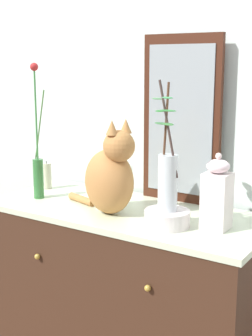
{
  "coord_description": "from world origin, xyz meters",
  "views": [
    {
      "loc": [
        1.09,
        -1.68,
        1.44
      ],
      "look_at": [
        0.0,
        0.0,
        1.01
      ],
      "focal_mm": 52.33,
      "sensor_mm": 36.0,
      "label": 1
    }
  ],
  "objects_px": {
    "bowl_porcelain": "(167,218)",
    "candle_pillar": "(47,176)",
    "mirror_leaning": "(181,120)",
    "jar_lidded_porcelain": "(217,195)",
    "cat_sitting": "(110,176)",
    "vase_slim_green": "(38,164)",
    "vase_glass_clear": "(167,176)",
    "sideboard": "(126,299)"
  },
  "relations": [
    {
      "from": "bowl_porcelain",
      "to": "candle_pillar",
      "type": "bearing_deg",
      "value": 167.01
    },
    {
      "from": "mirror_leaning",
      "to": "jar_lidded_porcelain",
      "type": "bearing_deg",
      "value": -42.41
    },
    {
      "from": "cat_sitting",
      "to": "vase_slim_green",
      "type": "relative_size",
      "value": 0.67
    },
    {
      "from": "candle_pillar",
      "to": "vase_slim_green",
      "type": "bearing_deg",
      "value": -60.28
    },
    {
      "from": "cat_sitting",
      "to": "vase_glass_clear",
      "type": "xyz_separation_m",
      "value": [
        0.27,
        -0.02,
        0.04
      ]
    },
    {
      "from": "cat_sitting",
      "to": "vase_slim_green",
      "type": "bearing_deg",
      "value": 177.96
    },
    {
      "from": "bowl_porcelain",
      "to": "vase_glass_clear",
      "type": "relative_size",
      "value": 0.36
    },
    {
      "from": "mirror_leaning",
      "to": "cat_sitting",
      "type": "relative_size",
      "value": 1.79
    },
    {
      "from": "mirror_leaning",
      "to": "bowl_porcelain",
      "type": "distance_m",
      "value": 0.49
    },
    {
      "from": "mirror_leaning",
      "to": "jar_lidded_porcelain",
      "type": "relative_size",
      "value": 2.53
    },
    {
      "from": "bowl_porcelain",
      "to": "candle_pillar",
      "type": "relative_size",
      "value": 1.25
    },
    {
      "from": "sideboard",
      "to": "vase_slim_green",
      "type": "xyz_separation_m",
      "value": [
        -0.43,
        -0.07,
        0.58
      ]
    },
    {
      "from": "vase_slim_green",
      "to": "vase_glass_clear",
      "type": "xyz_separation_m",
      "value": [
        0.68,
        -0.03,
        0.04
      ]
    },
    {
      "from": "cat_sitting",
      "to": "vase_slim_green",
      "type": "xyz_separation_m",
      "value": [
        -0.41,
        0.01,
        -0.0
      ]
    },
    {
      "from": "mirror_leaning",
      "to": "bowl_porcelain",
      "type": "height_order",
      "value": "mirror_leaning"
    },
    {
      "from": "sideboard",
      "to": "candle_pillar",
      "type": "distance_m",
      "value": 0.71
    },
    {
      "from": "cat_sitting",
      "to": "vase_slim_green",
      "type": "distance_m",
      "value": 0.41
    },
    {
      "from": "mirror_leaning",
      "to": "cat_sitting",
      "type": "distance_m",
      "value": 0.41
    },
    {
      "from": "sideboard",
      "to": "bowl_porcelain",
      "type": "bearing_deg",
      "value": -21.12
    },
    {
      "from": "vase_glass_clear",
      "to": "jar_lidded_porcelain",
      "type": "bearing_deg",
      "value": 24.65
    },
    {
      "from": "candle_pillar",
      "to": "jar_lidded_porcelain",
      "type": "bearing_deg",
      "value": -6.24
    },
    {
      "from": "mirror_leaning",
      "to": "candle_pillar",
      "type": "height_order",
      "value": "mirror_leaning"
    },
    {
      "from": "jar_lidded_porcelain",
      "to": "candle_pillar",
      "type": "distance_m",
      "value": 0.94
    },
    {
      "from": "sideboard",
      "to": "candle_pillar",
      "type": "xyz_separation_m",
      "value": [
        -0.52,
        0.08,
        0.48
      ]
    },
    {
      "from": "mirror_leaning",
      "to": "candle_pillar",
      "type": "xyz_separation_m",
      "value": [
        -0.65,
        -0.16,
        -0.3
      ]
    },
    {
      "from": "sideboard",
      "to": "candle_pillar",
      "type": "relative_size",
      "value": 8.73
    },
    {
      "from": "mirror_leaning",
      "to": "sideboard",
      "type": "bearing_deg",
      "value": -118.72
    },
    {
      "from": "sideboard",
      "to": "bowl_porcelain",
      "type": "xyz_separation_m",
      "value": [
        0.25,
        -0.1,
        0.45
      ]
    },
    {
      "from": "mirror_leaning",
      "to": "vase_glass_clear",
      "type": "height_order",
      "value": "mirror_leaning"
    },
    {
      "from": "sideboard",
      "to": "candle_pillar",
      "type": "bearing_deg",
      "value": 171.15
    },
    {
      "from": "vase_slim_green",
      "to": "cat_sitting",
      "type": "bearing_deg",
      "value": -2.04
    },
    {
      "from": "vase_slim_green",
      "to": "bowl_porcelain",
      "type": "xyz_separation_m",
      "value": [
        0.68,
        -0.03,
        -0.13
      ]
    },
    {
      "from": "mirror_leaning",
      "to": "candle_pillar",
      "type": "distance_m",
      "value": 0.74
    },
    {
      "from": "cat_sitting",
      "to": "candle_pillar",
      "type": "bearing_deg",
      "value": 161.77
    },
    {
      "from": "cat_sitting",
      "to": "bowl_porcelain",
      "type": "xyz_separation_m",
      "value": [
        0.27,
        -0.01,
        -0.13
      ]
    },
    {
      "from": "sideboard",
      "to": "mirror_leaning",
      "type": "height_order",
      "value": "mirror_leaning"
    },
    {
      "from": "candle_pillar",
      "to": "vase_glass_clear",
      "type": "bearing_deg",
      "value": -13.16
    },
    {
      "from": "vase_glass_clear",
      "to": "vase_slim_green",
      "type": "bearing_deg",
      "value": 177.45
    },
    {
      "from": "candle_pillar",
      "to": "mirror_leaning",
      "type": "bearing_deg",
      "value": 13.73
    },
    {
      "from": "cat_sitting",
      "to": "jar_lidded_porcelain",
      "type": "distance_m",
      "value": 0.44
    },
    {
      "from": "sideboard",
      "to": "mirror_leaning",
      "type": "bearing_deg",
      "value": 61.28
    },
    {
      "from": "sideboard",
      "to": "candle_pillar",
      "type": "height_order",
      "value": "candle_pillar"
    }
  ]
}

